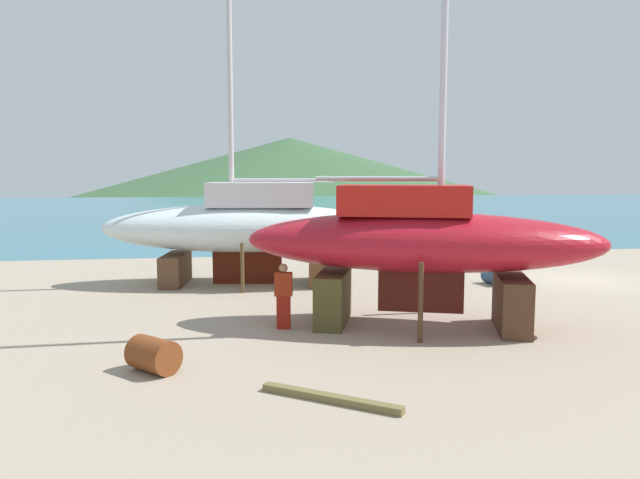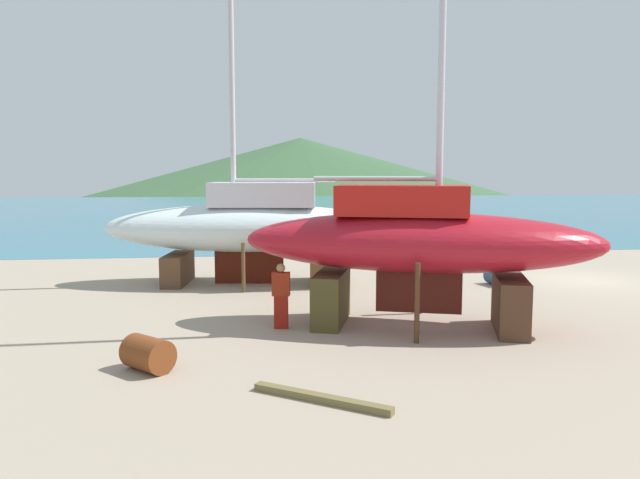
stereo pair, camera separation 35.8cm
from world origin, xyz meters
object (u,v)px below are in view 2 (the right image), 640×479
Objects in this scene: sailboat_small_center at (418,242)px; barrel_rust_far at (148,354)px; barrel_tar_black at (498,277)px; sailboat_far_slipway at (250,226)px; worker at (281,295)px.

sailboat_small_center is 15.29× the size of barrel_rust_far.
sailboat_small_center reaches higher than barrel_tar_black.
barrel_rust_far is (-6.16, -2.64, -1.80)m from sailboat_small_center.
sailboat_far_slipway is 9.48m from barrel_rust_far.
barrel_rust_far is (-2.05, -9.10, -1.68)m from sailboat_far_slipway.
barrel_tar_black is at bearing 130.56° from worker.
sailboat_far_slipway is 18.07× the size of barrel_rust_far.
sailboat_far_slipway is 6.34m from worker.
sailboat_small_center is 3.64m from worker.
barrel_tar_black is at bearing 36.43° from barrel_rust_far.
worker is at bearing -147.95° from barrel_tar_black.
barrel_tar_black is at bearing 177.74° from sailboat_far_slipway.
sailboat_small_center is 16.26× the size of barrel_tar_black.
barrel_rust_far reaches higher than barrel_tar_black.
sailboat_small_center is 8.85× the size of worker.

